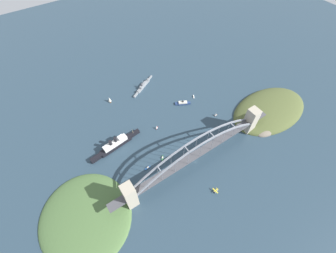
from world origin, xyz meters
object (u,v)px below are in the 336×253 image
object	(u,v)px
naval_cruiser	(143,86)
small_boat_5	(194,97)
small_boat_0	(157,127)
small_boat_1	(110,100)
small_boat_3	(148,168)
small_boat_2	(163,158)
small_boat_4	(216,114)
harbor_ferry_steamer	(183,103)
seaplane_taxiing_near_bridge	(216,191)
harbor_arch_bridge	(197,153)
ocean_liner	(115,144)

from	to	relation	value
naval_cruiser	small_boat_5	size ratio (longest dim) A/B	6.93
small_boat_0	small_boat_1	distance (m)	115.44
naval_cruiser	small_boat_3	xyz separation A→B (m)	(-88.71, -166.27, -2.04)
small_boat_2	small_boat_4	world-z (taller)	small_boat_4
small_boat_3	small_boat_4	world-z (taller)	small_boat_4
small_boat_4	harbor_ferry_steamer	bearing A→B (deg)	119.35
naval_cruiser	small_boat_4	distance (m)	161.64
small_boat_3	small_boat_4	bearing A→B (deg)	7.76
small_boat_1	small_boat_3	bearing A→B (deg)	-94.57
seaplane_taxiing_near_bridge	small_boat_5	distance (m)	196.67
harbor_arch_bridge	seaplane_taxiing_near_bridge	world-z (taller)	harbor_arch_bridge
harbor_arch_bridge	small_boat_2	world-z (taller)	harbor_arch_bridge
harbor_arch_bridge	small_boat_1	xyz separation A→B (m)	(-56.48, 200.10, -21.63)
ocean_liner	seaplane_taxiing_near_bridge	distance (m)	176.36
small_boat_2	small_boat_1	bearing A→B (deg)	95.46
seaplane_taxiing_near_bridge	small_boat_4	size ratio (longest dim) A/B	1.46
small_boat_4	ocean_liner	bearing A→B (deg)	167.05
harbor_arch_bridge	harbor_ferry_steamer	world-z (taller)	harbor_arch_bridge
small_boat_2	small_boat_4	size ratio (longest dim) A/B	1.40
harbor_ferry_steamer	small_boat_1	size ratio (longest dim) A/B	2.42
ocean_liner	small_boat_1	distance (m)	108.23
ocean_liner	harbor_ferry_steamer	bearing A→B (deg)	6.17
seaplane_taxiing_near_bridge	small_boat_3	bearing A→B (deg)	125.53
small_boat_2	small_boat_5	xyz separation A→B (m)	(129.00, 82.18, 0.03)
small_boat_2	ocean_liner	bearing A→B (deg)	129.74
harbor_ferry_steamer	small_boat_0	bearing A→B (deg)	-163.07
small_boat_0	small_boat_4	bearing A→B (deg)	-18.59
seaplane_taxiing_near_bridge	small_boat_4	distance (m)	148.10
harbor_arch_bridge	small_boat_1	distance (m)	209.04
harbor_arch_bridge	harbor_ferry_steamer	xyz separation A→B (m)	(58.69, 114.74, -24.83)
small_boat_0	small_boat_5	bearing A→B (deg)	13.64
small_boat_4	small_boat_3	bearing A→B (deg)	-172.24
small_boat_1	small_boat_3	distance (m)	166.97
seaplane_taxiing_near_bridge	small_boat_1	bearing A→B (deg)	101.11
small_boat_0	small_boat_3	size ratio (longest dim) A/B	0.70
ocean_liner	small_boat_4	world-z (taller)	ocean_liner
naval_cruiser	seaplane_taxiing_near_bridge	world-z (taller)	naval_cruiser
harbor_ferry_steamer	seaplane_taxiing_near_bridge	world-z (taller)	harbor_ferry_steamer
ocean_liner	small_boat_4	size ratio (longest dim) A/B	13.76
ocean_liner	small_boat_3	distance (m)	68.96
small_boat_3	harbor_arch_bridge	bearing A→B (deg)	-25.80
harbor_ferry_steamer	small_boat_2	distance (m)	127.37
small_boat_1	small_boat_2	bearing A→B (deg)	-84.54
small_boat_3	small_boat_1	bearing A→B (deg)	85.43
harbor_arch_bridge	harbor_ferry_steamer	distance (m)	131.25
small_boat_3	small_boat_5	xyz separation A→B (m)	(158.05, 83.58, 0.04)
small_boat_1	seaplane_taxiing_near_bridge	bearing A→B (deg)	-78.89
ocean_liner	small_boat_2	bearing A→B (deg)	-50.26
small_boat_2	small_boat_3	distance (m)	29.08
small_boat_0	small_boat_2	xyz separation A→B (m)	(-24.75, -56.88, -2.83)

